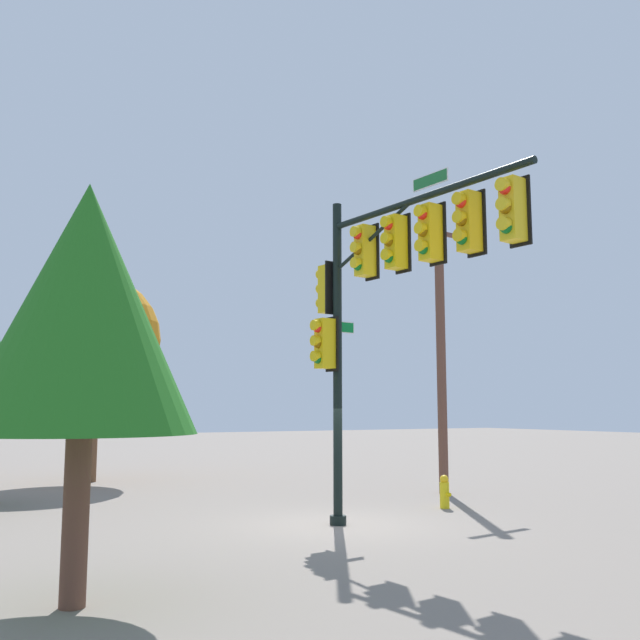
# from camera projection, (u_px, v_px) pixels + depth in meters

# --- Properties ---
(ground_plane) EXTENTS (120.00, 120.00, 0.00)m
(ground_plane) POSITION_uv_depth(u_px,v_px,m) (338.00, 525.00, 15.22)
(ground_plane) COLOR gray
(signal_pole_assembly) EXTENTS (6.07, 1.52, 7.15)m
(signal_pole_assembly) POSITION_uv_depth(u_px,v_px,m) (386.00, 276.00, 14.46)
(signal_pole_assembly) COLOR black
(signal_pole_assembly) RESTS_ON ground_plane
(utility_pole) EXTENTS (0.37, 1.80, 8.56)m
(utility_pole) POSITION_uv_depth(u_px,v_px,m) (441.00, 346.00, 21.48)
(utility_pole) COLOR brown
(utility_pole) RESTS_ON ground_plane
(fire_hydrant) EXTENTS (0.33, 0.24, 0.83)m
(fire_hydrant) POSITION_uv_depth(u_px,v_px,m) (445.00, 492.00, 17.82)
(fire_hydrant) COLOR yellow
(fire_hydrant) RESTS_ON ground_plane
(tree_mid) EXTENTS (3.03, 3.03, 5.53)m
(tree_mid) POSITION_uv_depth(u_px,v_px,m) (85.00, 308.00, 9.34)
(tree_mid) COLOR brown
(tree_mid) RESTS_ON ground_plane
(tree_far) EXTENTS (4.50, 4.50, 7.23)m
(tree_far) POSITION_uv_depth(u_px,v_px,m) (96.00, 339.00, 24.90)
(tree_far) COLOR brown
(tree_far) RESTS_ON ground_plane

